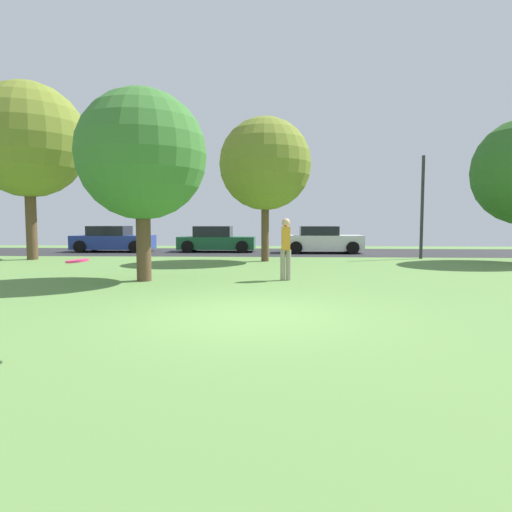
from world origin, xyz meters
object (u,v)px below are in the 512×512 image
Objects in this scene: parked_car_blue at (113,240)px; oak_tree_center at (142,155)px; oak_tree_right at (265,164)px; parked_car_white at (322,241)px; street_lamp_post at (422,208)px; frisbee_disc at (77,261)px; person_bystander at (286,246)px; parked_car_green at (216,240)px; maple_tree_far at (28,141)px.

oak_tree_center is at bearing -65.66° from parked_car_blue.
parked_car_white is (2.83, 5.03, -3.32)m from oak_tree_right.
parked_car_blue is (-5.28, 11.66, -2.78)m from oak_tree_center.
street_lamp_post is at bearing 12.96° from oak_tree_right.
street_lamp_post reaches higher than frisbee_disc.
oak_tree_right is 7.02m from oak_tree_center.
oak_tree_right is 3.38× the size of person_bystander.
oak_tree_right is 7.15m from parked_car_green.
oak_tree_right is 6.68m from person_bystander.
frisbee_disc is 0.08× the size of parked_car_blue.
frisbee_disc is at bearing -104.72° from parked_car_white.
oak_tree_center is (6.89, -6.56, -1.63)m from maple_tree_far.
person_bystander is (0.74, -5.92, -3.00)m from oak_tree_right.
parked_car_green is (0.35, 11.90, -2.80)m from oak_tree_center.
oak_tree_right reaches higher than frisbee_disc.
frisbee_disc is at bearing -120.97° from street_lamp_post.
oak_tree_right reaches higher than parked_car_blue.
parked_car_blue reaches higher than parked_car_white.
person_bystander is 14.60m from parked_car_blue.
parked_car_white is (4.74, 18.04, -0.52)m from frisbee_disc.
frisbee_disc is at bearing -87.22° from parked_car_green.
person_bystander is at bearing 69.46° from frisbee_disc.
parked_car_white is 5.53m from street_lamp_post.
frisbee_disc is at bearing -58.56° from maple_tree_far.
oak_tree_right is at bearing -1.86° from maple_tree_far.
oak_tree_right is at bearing 3.53° from person_bystander.
street_lamp_post is (15.29, -3.85, 1.61)m from parked_car_blue.
parked_car_white is (11.27, -0.40, 0.00)m from parked_car_blue.
oak_tree_center reaches higher than street_lamp_post.
oak_tree_center is (-3.17, -6.24, -0.54)m from oak_tree_right.
street_lamp_post is at bearing 37.96° from oak_tree_center.
person_bystander is 0.41× the size of parked_car_blue.
parked_car_blue is (-8.45, 5.43, -3.32)m from oak_tree_right.
person_bystander is at bearing -50.98° from parked_car_blue.
maple_tree_far reaches higher than parked_car_blue.
oak_tree_center is 3.01× the size of person_bystander.
maple_tree_far is at bearing 178.14° from oak_tree_right.
maple_tree_far is 1.83× the size of parked_car_green.
frisbee_disc is 18.66m from parked_car_white.
frisbee_disc is 0.08× the size of parked_car_white.
parked_car_white is 0.90× the size of street_lamp_post.
maple_tree_far is at bearing -159.96° from parked_car_white.
parked_car_white is at bearing -6.42° from parked_car_green.
parked_car_white is at bearing 61.97° from oak_tree_center.
person_bystander reaches higher than frisbee_disc.
oak_tree_right reaches higher than street_lamp_post.
parked_car_white reaches higher than frisbee_disc.
parked_car_blue is at bearing 72.39° from maple_tree_far.
oak_tree_center is 1.16× the size of street_lamp_post.
maple_tree_far is at bearing -143.63° from parked_car_green.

